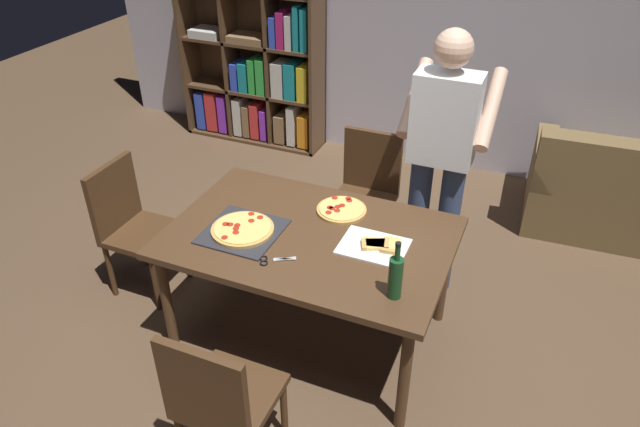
% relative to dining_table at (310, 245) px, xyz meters
% --- Properties ---
extents(ground_plane, '(12.00, 12.00, 0.00)m').
position_rel_dining_table_xyz_m(ground_plane, '(0.00, 0.00, -0.68)').
color(ground_plane, brown).
extents(back_wall, '(6.40, 0.10, 2.80)m').
position_rel_dining_table_xyz_m(back_wall, '(0.00, 2.60, 0.72)').
color(back_wall, '#BCB7C6').
rests_on(back_wall, ground_plane).
extents(dining_table, '(1.57, 1.04, 0.75)m').
position_rel_dining_table_xyz_m(dining_table, '(0.00, 0.00, 0.00)').
color(dining_table, '#4C331E').
rests_on(dining_table, ground_plane).
extents(chair_near_camera, '(0.42, 0.42, 0.90)m').
position_rel_dining_table_xyz_m(chair_near_camera, '(-0.00, -1.01, -0.17)').
color(chair_near_camera, '#472D19').
rests_on(chair_near_camera, ground_plane).
extents(chair_far_side, '(0.42, 0.42, 0.90)m').
position_rel_dining_table_xyz_m(chair_far_side, '(0.00, 1.01, -0.17)').
color(chair_far_side, '#472D19').
rests_on(chair_far_side, ground_plane).
extents(chair_left_end, '(0.42, 0.42, 0.90)m').
position_rel_dining_table_xyz_m(chair_left_end, '(-1.27, 0.00, -0.17)').
color(chair_left_end, '#472D19').
rests_on(chair_left_end, ground_plane).
extents(bookshelf, '(1.40, 0.35, 1.95)m').
position_rel_dining_table_xyz_m(bookshelf, '(-1.60, 2.37, 0.25)').
color(bookshelf, '#513823').
rests_on(bookshelf, ground_plane).
extents(person_serving_pizza, '(0.55, 0.54, 1.75)m').
position_rel_dining_table_xyz_m(person_serving_pizza, '(0.53, 0.79, 0.32)').
color(person_serving_pizza, '#38476B').
rests_on(person_serving_pizza, ground_plane).
extents(pepperoni_pizza_on_tray, '(0.41, 0.41, 0.04)m').
position_rel_dining_table_xyz_m(pepperoni_pizza_on_tray, '(-0.35, -0.12, 0.09)').
color(pepperoni_pizza_on_tray, '#2D2D33').
rests_on(pepperoni_pizza_on_tray, dining_table).
extents(pizza_slices_on_towel, '(0.36, 0.28, 0.03)m').
position_rel_dining_table_xyz_m(pizza_slices_on_towel, '(0.38, 0.03, 0.08)').
color(pizza_slices_on_towel, white).
rests_on(pizza_slices_on_towel, dining_table).
extents(wine_bottle, '(0.07, 0.07, 0.32)m').
position_rel_dining_table_xyz_m(wine_bottle, '(0.58, -0.31, 0.19)').
color(wine_bottle, '#194723').
rests_on(wine_bottle, dining_table).
extents(kitchen_scissors, '(0.19, 0.14, 0.01)m').
position_rel_dining_table_xyz_m(kitchen_scissors, '(-0.09, -0.30, 0.08)').
color(kitchen_scissors, silver).
rests_on(kitchen_scissors, dining_table).
extents(second_pizza_plain, '(0.30, 0.30, 0.03)m').
position_rel_dining_table_xyz_m(second_pizza_plain, '(0.08, 0.29, 0.08)').
color(second_pizza_plain, tan).
rests_on(second_pizza_plain, dining_table).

